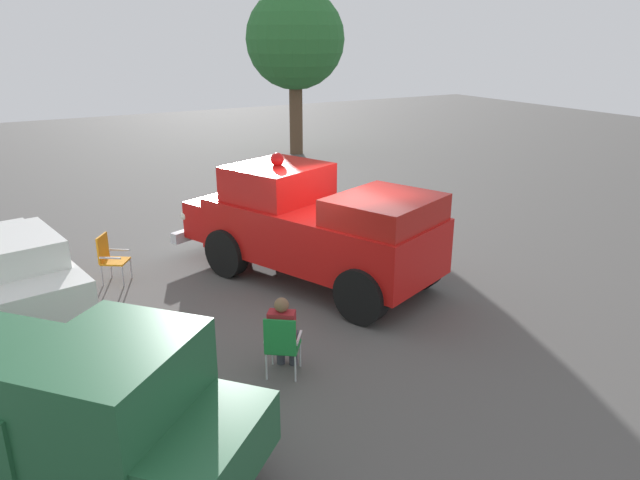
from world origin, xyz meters
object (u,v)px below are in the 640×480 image
(oak_tree_right, at_px, (295,40))
(traffic_cone, at_px, (412,218))
(vintage_fire_truck, at_px, (311,225))
(spectator_standing, at_px, (278,185))
(spectator_seated, at_px, (283,332))
(lawn_chair_spare, at_px, (109,255))
(lawn_chair_near_truck, at_px, (282,342))
(lawn_chair_by_car, at_px, (324,199))
(classic_hot_rod, at_px, (9,268))
(parked_pickup, at_px, (52,403))

(oak_tree_right, relative_size, traffic_cone, 10.59)
(vintage_fire_truck, height_order, spectator_standing, vintage_fire_truck)
(spectator_standing, bearing_deg, spectator_seated, -25.23)
(lawn_chair_spare, bearing_deg, spectator_seated, 17.39)
(oak_tree_right, bearing_deg, spectator_seated, -28.05)
(lawn_chair_near_truck, xyz_separation_m, lawn_chair_by_car, (-6.71, 4.59, 0.00))
(classic_hot_rod, height_order, traffic_cone, classic_hot_rod)
(vintage_fire_truck, height_order, parked_pickup, vintage_fire_truck)
(lawn_chair_spare, height_order, traffic_cone, lawn_chair_spare)
(parked_pickup, bearing_deg, oak_tree_right, 144.67)
(spectator_standing, bearing_deg, classic_hot_rod, -69.54)
(vintage_fire_truck, relative_size, parked_pickup, 1.33)
(spectator_standing, bearing_deg, lawn_chair_by_car, 54.62)
(lawn_chair_spare, xyz_separation_m, oak_tree_right, (-10.60, 9.87, 4.07))
(parked_pickup, height_order, lawn_chair_by_car, parked_pickup)
(parked_pickup, relative_size, lawn_chair_by_car, 4.68)
(classic_hot_rod, height_order, oak_tree_right, oak_tree_right)
(lawn_chair_near_truck, xyz_separation_m, traffic_cone, (-4.82, 6.18, -0.28))
(lawn_chair_by_car, relative_size, lawn_chair_spare, 1.00)
(oak_tree_right, bearing_deg, lawn_chair_spare, -42.95)
(oak_tree_right, xyz_separation_m, traffic_cone, (10.87, -2.21, -4.35))
(lawn_chair_spare, bearing_deg, spectator_standing, 115.18)
(spectator_standing, bearing_deg, lawn_chair_spare, -64.82)
(lawn_chair_spare, distance_m, oak_tree_right, 15.04)
(classic_hot_rod, bearing_deg, lawn_chair_by_car, 102.97)
(vintage_fire_truck, xyz_separation_m, oak_tree_right, (-12.53, 6.15, 3.46))
(lawn_chair_spare, height_order, spectator_seated, spectator_seated)
(spectator_seated, bearing_deg, traffic_cone, 127.69)
(parked_pickup, distance_m, spectator_seated, 3.37)
(lawn_chair_spare, relative_size, spectator_standing, 0.61)
(parked_pickup, bearing_deg, vintage_fire_truck, 124.96)
(lawn_chair_near_truck, height_order, lawn_chair_spare, same)
(classic_hot_rod, bearing_deg, spectator_seated, 35.56)
(lawn_chair_by_car, relative_size, spectator_seated, 0.79)
(traffic_cone, bearing_deg, lawn_chair_spare, -92.06)
(lawn_chair_spare, bearing_deg, vintage_fire_truck, 62.53)
(vintage_fire_truck, xyz_separation_m, parked_pickup, (3.80, -5.43, -0.21))
(vintage_fire_truck, relative_size, oak_tree_right, 0.94)
(lawn_chair_near_truck, bearing_deg, spectator_standing, 154.57)
(vintage_fire_truck, bearing_deg, lawn_chair_spare, -117.47)
(spectator_standing, bearing_deg, oak_tree_right, 149.55)
(lawn_chair_near_truck, distance_m, spectator_standing, 8.26)
(classic_hot_rod, bearing_deg, oak_tree_right, 132.66)
(lawn_chair_near_truck, bearing_deg, spectator_seated, 142.56)
(spectator_seated, relative_size, traffic_cone, 2.03)
(lawn_chair_near_truck, height_order, spectator_standing, spectator_standing)
(lawn_chair_spare, bearing_deg, parked_pickup, -16.60)
(vintage_fire_truck, bearing_deg, traffic_cone, 112.83)
(lawn_chair_near_truck, xyz_separation_m, oak_tree_right, (-15.69, 8.39, 4.07))
(spectator_seated, distance_m, traffic_cone, 7.72)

